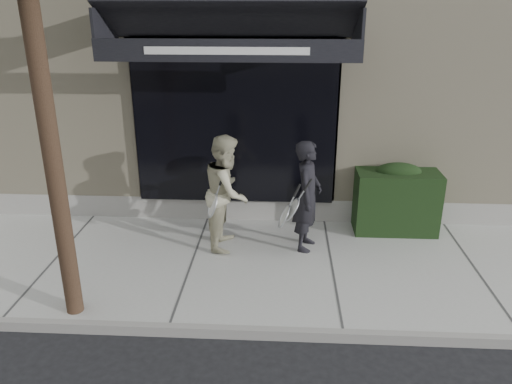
{
  "coord_description": "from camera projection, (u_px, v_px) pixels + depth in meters",
  "views": [
    {
      "loc": [
        -0.73,
        -6.3,
        3.62
      ],
      "look_at": [
        -1.11,
        0.6,
        0.97
      ],
      "focal_mm": 35.0,
      "sensor_mm": 36.0,
      "label": 1
    }
  ],
  "objects": [
    {
      "name": "ground",
      "position": [
        331.0,
        272.0,
        7.13
      ],
      "size": [
        80.0,
        80.0,
        0.0
      ],
      "primitive_type": "plane",
      "color": "black",
      "rests_on": "ground"
    },
    {
      "name": "sidewalk",
      "position": [
        331.0,
        268.0,
        7.11
      ],
      "size": [
        20.0,
        3.0,
        0.12
      ],
      "primitive_type": "cube",
      "color": "#A3A49E",
      "rests_on": "ground"
    },
    {
      "name": "curb",
      "position": [
        343.0,
        336.0,
        5.66
      ],
      "size": [
        20.0,
        0.1,
        0.14
      ],
      "primitive_type": "cube",
      "color": "gray",
      "rests_on": "ground"
    },
    {
      "name": "building_facade",
      "position": [
        318.0,
        45.0,
        10.77
      ],
      "size": [
        14.3,
        8.04,
        5.64
      ],
      "color": "beige",
      "rests_on": "ground"
    },
    {
      "name": "hedge",
      "position": [
        396.0,
        199.0,
        8.0
      ],
      "size": [
        1.3,
        0.7,
        1.14
      ],
      "color": "black",
      "rests_on": "sidewalk"
    },
    {
      "name": "pedestrian_front",
      "position": [
        307.0,
        196.0,
        7.3
      ],
      "size": [
        0.69,
        0.88,
        1.67
      ],
      "color": "black",
      "rests_on": "sidewalk"
    },
    {
      "name": "pedestrian_back",
      "position": [
        227.0,
        192.0,
        7.38
      ],
      "size": [
        0.7,
        0.88,
        1.73
      ],
      "color": "#B2AD8E",
      "rests_on": "sidewalk"
    }
  ]
}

